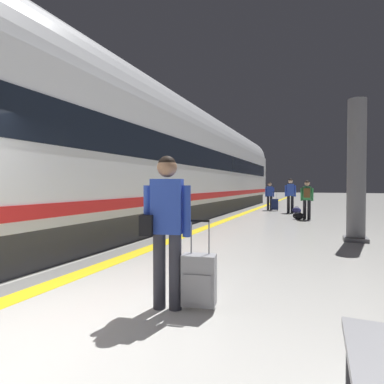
{
  "coord_description": "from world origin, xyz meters",
  "views": [
    {
      "loc": [
        2.86,
        -1.89,
        1.42
      ],
      "look_at": [
        -0.47,
        6.01,
        1.23
      ],
      "focal_mm": 28.58,
      "sensor_mm": 36.0,
      "label": 1
    }
  ],
  "objects_px": {
    "traveller_foreground": "(166,221)",
    "passenger_near": "(270,194)",
    "rolling_suitcase_foreground": "(199,280)",
    "suitcase_near": "(275,204)",
    "high_speed_train": "(152,155)",
    "duffel_bag_mid": "(298,216)",
    "duffel_bag_far": "(297,210)",
    "passenger_far": "(290,193)",
    "platform_pillar": "(356,173)",
    "passenger_mid": "(307,196)"
  },
  "relations": [
    {
      "from": "traveller_foreground",
      "to": "passenger_near",
      "type": "bearing_deg",
      "value": 94.02
    },
    {
      "from": "rolling_suitcase_foreground",
      "to": "suitcase_near",
      "type": "bearing_deg",
      "value": 94.33
    },
    {
      "from": "traveller_foreground",
      "to": "rolling_suitcase_foreground",
      "type": "xyz_separation_m",
      "value": [
        0.37,
        0.12,
        -0.67
      ]
    },
    {
      "from": "high_speed_train",
      "to": "suitcase_near",
      "type": "xyz_separation_m",
      "value": [
        3.27,
        7.79,
        -2.15
      ]
    },
    {
      "from": "duffel_bag_mid",
      "to": "suitcase_near",
      "type": "bearing_deg",
      "value": 110.26
    },
    {
      "from": "duffel_bag_far",
      "to": "high_speed_train",
      "type": "bearing_deg",
      "value": -124.49
    },
    {
      "from": "high_speed_train",
      "to": "traveller_foreground",
      "type": "height_order",
      "value": "high_speed_train"
    },
    {
      "from": "passenger_far",
      "to": "duffel_bag_far",
      "type": "relative_size",
      "value": 3.98
    },
    {
      "from": "high_speed_train",
      "to": "suitcase_near",
      "type": "distance_m",
      "value": 8.72
    },
    {
      "from": "passenger_far",
      "to": "platform_pillar",
      "type": "relative_size",
      "value": 0.49
    },
    {
      "from": "duffel_bag_mid",
      "to": "platform_pillar",
      "type": "height_order",
      "value": "platform_pillar"
    },
    {
      "from": "high_speed_train",
      "to": "platform_pillar",
      "type": "distance_m",
      "value": 6.55
    },
    {
      "from": "passenger_far",
      "to": "duffel_bag_far",
      "type": "height_order",
      "value": "passenger_far"
    },
    {
      "from": "suitcase_near",
      "to": "duffel_bag_mid",
      "type": "bearing_deg",
      "value": -69.74
    },
    {
      "from": "traveller_foreground",
      "to": "platform_pillar",
      "type": "xyz_separation_m",
      "value": [
        2.47,
        5.67,
        0.71
      ]
    },
    {
      "from": "high_speed_train",
      "to": "duffel_bag_mid",
      "type": "height_order",
      "value": "high_speed_train"
    },
    {
      "from": "high_speed_train",
      "to": "passenger_far",
      "type": "distance_m",
      "value": 8.09
    },
    {
      "from": "duffel_bag_mid",
      "to": "passenger_far",
      "type": "height_order",
      "value": "passenger_far"
    },
    {
      "from": "passenger_near",
      "to": "suitcase_near",
      "type": "distance_m",
      "value": 0.73
    },
    {
      "from": "passenger_mid",
      "to": "duffel_bag_mid",
      "type": "xyz_separation_m",
      "value": [
        -0.32,
        -0.18,
        -0.8
      ]
    },
    {
      "from": "passenger_near",
      "to": "duffel_bag_mid",
      "type": "bearing_deg",
      "value": -67.52
    },
    {
      "from": "passenger_mid",
      "to": "rolling_suitcase_foreground",
      "type": "bearing_deg",
      "value": -94.22
    },
    {
      "from": "traveller_foreground",
      "to": "passenger_far",
      "type": "distance_m",
      "value": 13.26
    },
    {
      "from": "high_speed_train",
      "to": "traveller_foreground",
      "type": "distance_m",
      "value": 7.77
    },
    {
      "from": "traveller_foreground",
      "to": "passenger_mid",
      "type": "bearing_deg",
      "value": 83.83
    },
    {
      "from": "passenger_near",
      "to": "passenger_mid",
      "type": "height_order",
      "value": "passenger_mid"
    },
    {
      "from": "high_speed_train",
      "to": "passenger_near",
      "type": "height_order",
      "value": "high_speed_train"
    },
    {
      "from": "high_speed_train",
      "to": "duffel_bag_far",
      "type": "distance_m",
      "value": 8.32
    },
    {
      "from": "high_speed_train",
      "to": "duffel_bag_far",
      "type": "bearing_deg",
      "value": 55.51
    },
    {
      "from": "suitcase_near",
      "to": "passenger_mid",
      "type": "height_order",
      "value": "passenger_mid"
    },
    {
      "from": "traveller_foreground",
      "to": "platform_pillar",
      "type": "height_order",
      "value": "platform_pillar"
    },
    {
      "from": "traveller_foreground",
      "to": "duffel_bag_far",
      "type": "distance_m",
      "value": 13.12
    },
    {
      "from": "traveller_foreground",
      "to": "passenger_near",
      "type": "xyz_separation_m",
      "value": [
        -1.03,
        14.63,
        -0.09
      ]
    },
    {
      "from": "passenger_far",
      "to": "platform_pillar",
      "type": "height_order",
      "value": "platform_pillar"
    },
    {
      "from": "high_speed_train",
      "to": "passenger_near",
      "type": "distance_m",
      "value": 8.79
    },
    {
      "from": "rolling_suitcase_foreground",
      "to": "passenger_mid",
      "type": "xyz_separation_m",
      "value": [
        0.76,
        10.27,
        0.61
      ]
    },
    {
      "from": "suitcase_near",
      "to": "duffel_bag_far",
      "type": "bearing_deg",
      "value": -44.26
    },
    {
      "from": "duffel_bag_mid",
      "to": "passenger_far",
      "type": "xyz_separation_m",
      "value": [
        -0.58,
        3.05,
        0.86
      ]
    },
    {
      "from": "traveller_foreground",
      "to": "passenger_near",
      "type": "distance_m",
      "value": 14.66
    },
    {
      "from": "rolling_suitcase_foreground",
      "to": "traveller_foreground",
      "type": "bearing_deg",
      "value": -162.3
    },
    {
      "from": "traveller_foreground",
      "to": "passenger_mid",
      "type": "height_order",
      "value": "traveller_foreground"
    },
    {
      "from": "passenger_mid",
      "to": "passenger_far",
      "type": "relative_size",
      "value": 0.92
    },
    {
      "from": "traveller_foreground",
      "to": "passenger_far",
      "type": "height_order",
      "value": "traveller_foreground"
    },
    {
      "from": "duffel_bag_far",
      "to": "passenger_far",
      "type": "bearing_deg",
      "value": 150.88
    },
    {
      "from": "rolling_suitcase_foreground",
      "to": "platform_pillar",
      "type": "xyz_separation_m",
      "value": [
        2.11,
        5.55,
        1.38
      ]
    },
    {
      "from": "rolling_suitcase_foreground",
      "to": "passenger_far",
      "type": "distance_m",
      "value": 13.16
    },
    {
      "from": "duffel_bag_far",
      "to": "rolling_suitcase_foreground",
      "type": "bearing_deg",
      "value": -90.77
    },
    {
      "from": "passenger_mid",
      "to": "duffel_bag_mid",
      "type": "height_order",
      "value": "passenger_mid"
    },
    {
      "from": "platform_pillar",
      "to": "passenger_mid",
      "type": "bearing_deg",
      "value": 105.96
    },
    {
      "from": "suitcase_near",
      "to": "high_speed_train",
      "type": "bearing_deg",
      "value": -112.76
    }
  ]
}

